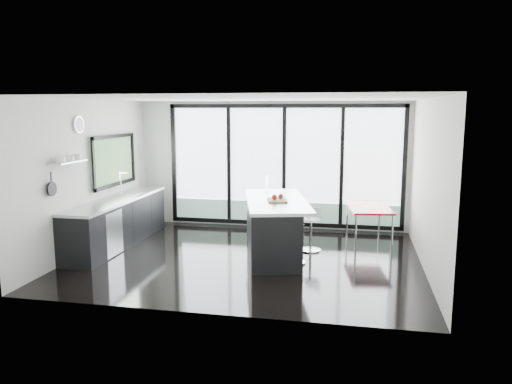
% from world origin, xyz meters
% --- Properties ---
extents(floor, '(6.00, 5.00, 0.00)m').
position_xyz_m(floor, '(0.00, 0.00, 0.00)').
color(floor, black).
rests_on(floor, ground).
extents(ceiling, '(6.00, 5.00, 0.00)m').
position_xyz_m(ceiling, '(0.00, 0.00, 2.80)').
color(ceiling, white).
rests_on(ceiling, wall_back).
extents(wall_back, '(6.00, 0.09, 2.80)m').
position_xyz_m(wall_back, '(0.27, 2.47, 1.27)').
color(wall_back, silver).
rests_on(wall_back, ground).
extents(wall_front, '(6.00, 0.00, 2.80)m').
position_xyz_m(wall_front, '(0.00, -2.50, 1.40)').
color(wall_front, silver).
rests_on(wall_front, ground).
extents(wall_left, '(0.26, 5.00, 2.80)m').
position_xyz_m(wall_left, '(-2.97, 0.27, 1.56)').
color(wall_left, silver).
rests_on(wall_left, ground).
extents(wall_right, '(0.00, 5.00, 2.80)m').
position_xyz_m(wall_right, '(3.00, 0.00, 1.40)').
color(wall_right, silver).
rests_on(wall_right, ground).
extents(counter_cabinets, '(0.69, 3.24, 1.36)m').
position_xyz_m(counter_cabinets, '(-2.67, 0.40, 0.46)').
color(counter_cabinets, black).
rests_on(counter_cabinets, floor).
extents(island, '(1.62, 2.66, 1.32)m').
position_xyz_m(island, '(0.38, 0.36, 0.52)').
color(island, black).
rests_on(island, floor).
extents(bar_stool_near, '(0.45, 0.45, 0.70)m').
position_xyz_m(bar_stool_near, '(0.83, -0.12, 0.35)').
color(bar_stool_near, silver).
rests_on(bar_stool_near, floor).
extents(bar_stool_far, '(0.50, 0.50, 0.62)m').
position_xyz_m(bar_stool_far, '(1.06, 0.71, 0.31)').
color(bar_stool_far, silver).
rests_on(bar_stool_far, floor).
extents(red_table, '(0.96, 1.45, 0.72)m').
position_xyz_m(red_table, '(2.13, 1.56, 0.36)').
color(red_table, '#A60A17').
rests_on(red_table, floor).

